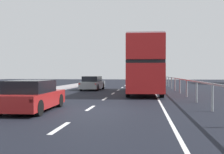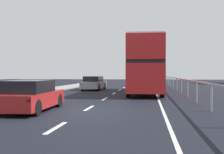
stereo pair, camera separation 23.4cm
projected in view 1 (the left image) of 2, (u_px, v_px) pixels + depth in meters
The scene contains 6 objects.
ground_plane at pixel (87, 111), 11.95m from camera, with size 73.42×120.00×0.10m, color black.
lane_paint_markings at pixel (140, 95), 20.10m from camera, with size 3.58×46.00×0.01m.
bridge_side_railing at pixel (183, 82), 20.20m from camera, with size 0.10×42.00×1.23m.
double_decker_bus_red at pixel (144, 66), 22.26m from camera, with size 2.81×11.41×4.31m.
hatchback_car_near at pixel (32, 96), 11.67m from camera, with size 1.92×4.27×1.36m.
sedan_car_ahead at pixel (93, 83), 26.51m from camera, with size 1.87×4.47×1.37m.
Camera 1 is at (2.55, -11.70, 1.67)m, focal length 42.44 mm.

